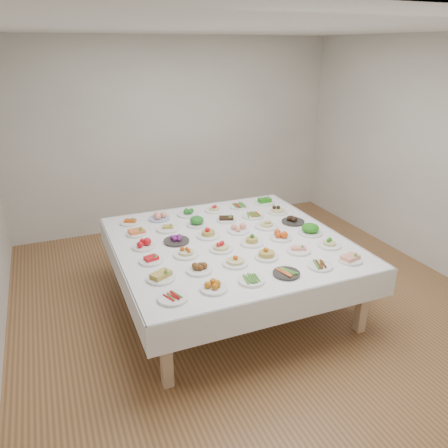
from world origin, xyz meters
name	(u,v)px	position (x,y,z in m)	size (l,w,h in m)	color
room_envelope	(249,136)	(0.00, 0.00, 1.83)	(5.02, 5.02, 2.81)	#98633F
display_table	(229,246)	(-0.21, -0.02, 0.69)	(2.36, 2.36, 0.75)	white
dish_0	(173,297)	(-1.09, -0.91, 0.77)	(0.25, 0.25, 0.05)	white
dish_1	(214,285)	(-0.73, -0.89, 0.79)	(0.23, 0.23, 0.10)	white
dish_2	(252,280)	(-0.38, -0.90, 0.77)	(0.23, 0.23, 0.05)	white
dish_3	(286,272)	(-0.04, -0.91, 0.78)	(0.25, 0.24, 0.06)	#2B2926
dish_4	(320,265)	(0.32, -0.90, 0.77)	(0.24, 0.23, 0.06)	white
dish_5	(350,257)	(0.66, -0.91, 0.79)	(0.23, 0.23, 0.10)	white
dish_6	(161,274)	(-1.09, -0.55, 0.80)	(0.25, 0.25, 0.12)	white
dish_7	(199,268)	(-0.73, -0.54, 0.79)	(0.24, 0.24, 0.09)	white
dish_8	(235,259)	(-0.38, -0.55, 0.81)	(0.24, 0.24, 0.13)	white
dish_9	(267,253)	(-0.05, -0.54, 0.80)	(0.23, 0.23, 0.12)	white
dish_10	(298,249)	(0.31, -0.54, 0.78)	(0.24, 0.24, 0.09)	white
dish_11	(330,242)	(0.67, -0.56, 0.80)	(0.23, 0.23, 0.12)	white
dish_12	(151,259)	(-1.09, -0.19, 0.79)	(0.23, 0.23, 0.09)	white
dish_13	(186,250)	(-0.75, -0.19, 0.81)	(0.24, 0.24, 0.13)	white
dish_14	(221,245)	(-0.39, -0.21, 0.81)	(0.23, 0.23, 0.13)	white
dish_15	(252,239)	(-0.04, -0.20, 0.80)	(0.24, 0.24, 0.12)	white
dish_16	(281,235)	(0.31, -0.20, 0.80)	(0.23, 0.23, 0.10)	white
dish_17	(310,227)	(0.67, -0.20, 0.83)	(0.26, 0.26, 0.17)	white
dish_18	(144,243)	(-1.08, 0.15, 0.80)	(0.23, 0.23, 0.11)	white
dish_19	(176,239)	(-0.74, 0.15, 0.79)	(0.26, 0.26, 0.10)	#2B2926
dish_20	(208,231)	(-0.38, 0.15, 0.81)	(0.25, 0.25, 0.14)	white
dish_21	(238,227)	(-0.03, 0.15, 0.80)	(0.24, 0.24, 0.12)	white
dish_22	(267,222)	(0.32, 0.14, 0.81)	(0.26, 0.26, 0.14)	white
dish_23	(293,219)	(0.66, 0.15, 0.80)	(0.26, 0.26, 0.11)	#2B2926
dish_24	(137,230)	(-1.08, 0.51, 0.80)	(0.23, 0.23, 0.11)	white
dish_25	(168,227)	(-0.73, 0.50, 0.78)	(0.26, 0.26, 0.10)	white
dish_26	(197,220)	(-0.39, 0.49, 0.81)	(0.23, 0.23, 0.14)	white
dish_27	(226,217)	(-0.03, 0.50, 0.79)	(0.23, 0.23, 0.10)	white
dish_28	(253,215)	(0.32, 0.49, 0.78)	(0.26, 0.26, 0.06)	white
dish_29	(278,208)	(0.65, 0.49, 0.81)	(0.23, 0.23, 0.13)	white
dish_30	(130,221)	(-1.08, 0.84, 0.78)	(0.23, 0.23, 0.09)	white
dish_31	(159,215)	(-0.74, 0.84, 0.80)	(0.24, 0.24, 0.11)	#4C66B2
dish_32	(188,212)	(-0.38, 0.85, 0.79)	(0.25, 0.25, 0.10)	white
dish_33	(214,208)	(-0.04, 0.85, 0.80)	(0.23, 0.23, 0.11)	white
dish_34	(239,206)	(0.30, 0.85, 0.78)	(0.24, 0.24, 0.06)	white
dish_35	(265,200)	(0.66, 0.86, 0.80)	(0.25, 0.25, 0.12)	white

